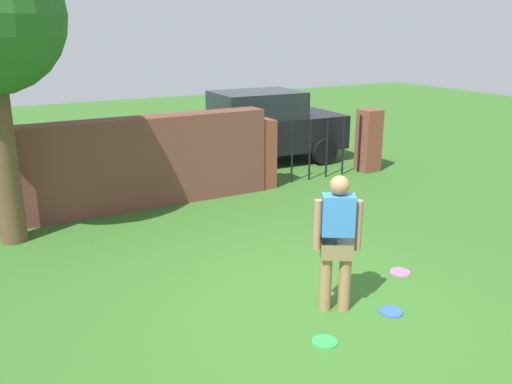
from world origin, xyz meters
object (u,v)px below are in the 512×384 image
(person, at_px, (337,238))
(car, at_px, (257,128))
(frisbee_blue, at_px, (391,312))
(frisbee_green, at_px, (325,342))
(frisbee_pink, at_px, (400,272))

(person, relative_size, car, 0.38)
(car, distance_m, frisbee_blue, 7.41)
(car, bearing_deg, frisbee_blue, 75.30)
(car, relative_size, frisbee_green, 15.80)
(person, height_order, frisbee_blue, person)
(frisbee_pink, relative_size, frisbee_blue, 1.00)
(person, xyz_separation_m, frisbee_green, (-0.51, -0.52, -0.89))
(car, bearing_deg, person, 70.32)
(person, bearing_deg, frisbee_pink, -134.68)
(frisbee_blue, bearing_deg, car, 72.99)
(person, xyz_separation_m, frisbee_pink, (1.37, 0.35, -0.89))
(car, distance_m, frisbee_green, 7.90)
(person, bearing_deg, car, -81.05)
(frisbee_green, bearing_deg, frisbee_blue, 7.37)
(frisbee_blue, bearing_deg, frisbee_pink, 41.45)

